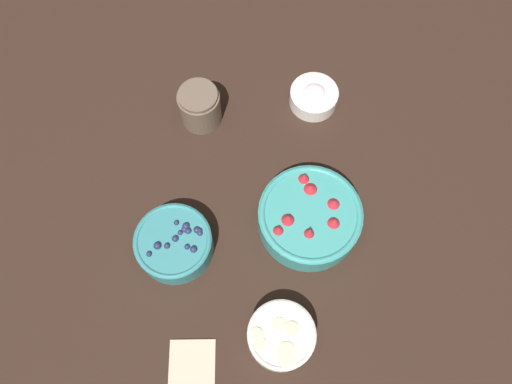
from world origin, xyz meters
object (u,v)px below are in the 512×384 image
Objects in this scene: bowl_cream at (314,96)px; jar_chocolate at (200,107)px; bowl_blueberries at (174,243)px; bowl_bananas at (281,336)px; bowl_strawberries at (309,217)px.

bowl_cream is 1.17× the size of jar_chocolate.
jar_chocolate reaches higher than bowl_blueberries.
jar_chocolate is at bearing 9.95° from bowl_bananas.
bowl_blueberries is 1.42× the size of bowl_cream.
bowl_bananas is (-0.22, -0.18, -0.00)m from bowl_blueberries.
bowl_strawberries is at bearing -147.12° from jar_chocolate.
bowl_blueberries is 0.32m from jar_chocolate.
bowl_cream is at bearing -18.50° from bowl_bananas.
jar_chocolate is at bearing 89.45° from bowl_cream.
jar_chocolate is (0.00, 0.27, 0.02)m from bowl_cream.
jar_chocolate is (0.31, -0.09, 0.01)m from bowl_blueberries.
bowl_bananas is 0.53m from jar_chocolate.
bowl_bananas is (-0.23, 0.10, -0.01)m from bowl_strawberries.
bowl_cream is 0.27m from jar_chocolate.
jar_chocolate reaches higher than bowl_bananas.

